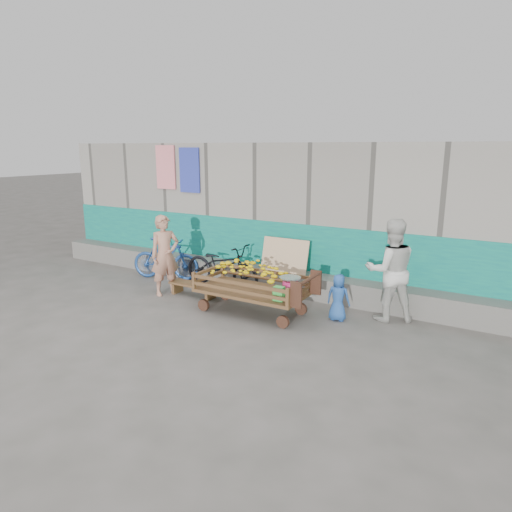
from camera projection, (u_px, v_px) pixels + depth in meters
The scene contains 9 objects.
ground at pixel (207, 327), 7.55m from camera, with size 80.00×80.00×0.00m, color #53514B.
building_wall at pixel (309, 211), 10.61m from camera, with size 12.00×3.50×3.00m.
banana_cart at pixel (250, 280), 8.11m from camera, with size 2.13×0.97×0.91m.
bench at pixel (193, 287), 9.11m from camera, with size 1.04×0.31×0.26m.
vendor_man at pixel (165, 255), 9.08m from camera, with size 0.59×0.39×1.62m, color tan.
woman at pixel (391, 270), 7.71m from camera, with size 0.86×0.67×1.76m, color silver.
child at pixel (338, 297), 7.79m from camera, with size 0.40×0.26×0.82m, color #25529E.
bicycle_dark at pixel (222, 266), 9.60m from camera, with size 0.63×1.82×0.95m, color black.
bicycle_blue at pixel (166, 259), 10.22m from camera, with size 0.44×1.57×0.94m, color #214A92.
Camera 1 is at (4.27, -5.69, 2.92)m, focal length 32.00 mm.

